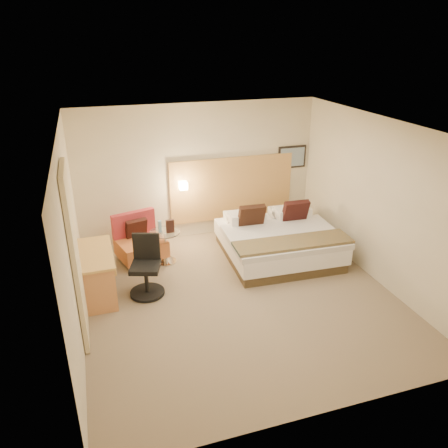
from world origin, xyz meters
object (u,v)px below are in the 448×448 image
object	(u,v)px
desk	(97,261)
desk_chair	(146,271)
bed	(278,240)
side_table	(166,245)
lounge_chair	(140,242)

from	to	relation	value
desk	desk_chair	world-z (taller)	desk_chair
bed	desk_chair	world-z (taller)	desk_chair
bed	side_table	distance (m)	2.09
lounge_chair	desk_chair	bearing A→B (deg)	-92.24
lounge_chair	desk	world-z (taller)	lounge_chair
side_table	desk	world-z (taller)	desk
desk	desk_chair	size ratio (longest dim) A/B	1.24
side_table	desk_chair	xyz separation A→B (m)	(-0.48, -0.93, 0.07)
desk	desk_chair	distance (m)	0.78
bed	desk	bearing A→B (deg)	-173.69
bed	lounge_chair	bearing A→B (deg)	165.12
lounge_chair	desk_chair	xyz separation A→B (m)	(-0.05, -1.21, 0.06)
lounge_chair	side_table	distance (m)	0.51
bed	lounge_chair	size ratio (longest dim) A/B	2.15
bed	desk_chair	size ratio (longest dim) A/B	2.13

